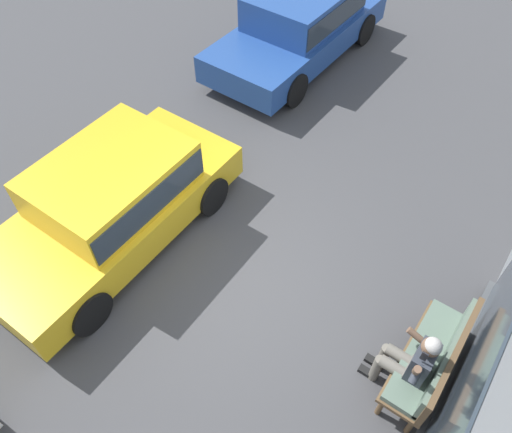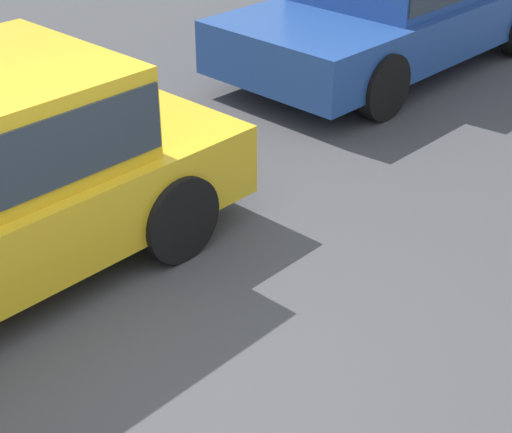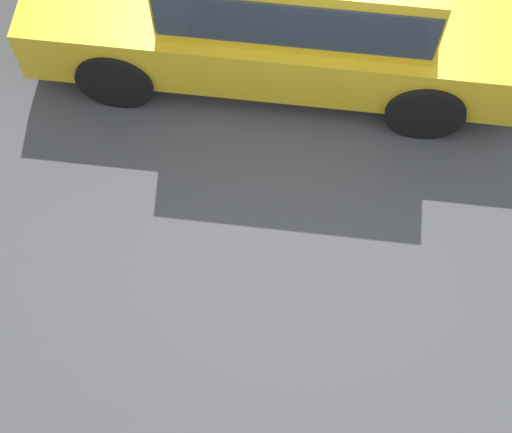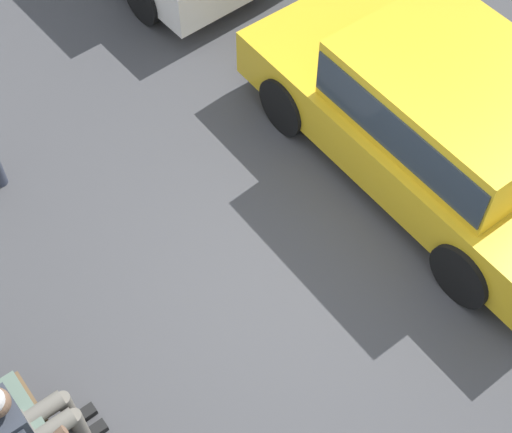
{
  "view_description": "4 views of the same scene",
  "coord_description": "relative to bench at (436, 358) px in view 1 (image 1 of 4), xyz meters",
  "views": [
    {
      "loc": [
        3.08,
        2.6,
        6.33
      ],
      "look_at": [
        -0.43,
        0.1,
        1.17
      ],
      "focal_mm": 35.0,
      "sensor_mm": 36.0,
      "label": 1
    },
    {
      "loc": [
        2.25,
        2.6,
        3.19
      ],
      "look_at": [
        -0.38,
        0.16,
        1.1
      ],
      "focal_mm": 55.0,
      "sensor_mm": 36.0,
      "label": 2
    },
    {
      "loc": [
        0.03,
        2.6,
        5.82
      ],
      "look_at": [
        0.3,
        0.35,
        1.06
      ],
      "focal_mm": 55.0,
      "sensor_mm": 36.0,
      "label": 3
    },
    {
      "loc": [
        -2.75,
        2.6,
        6.44
      ],
      "look_at": [
        0.29,
        0.28,
        1.06
      ],
      "focal_mm": 55.0,
      "sensor_mm": 36.0,
      "label": 4
    }
  ],
  "objects": [
    {
      "name": "parked_car_mid",
      "position": [
        0.53,
        -4.93,
        0.19
      ],
      "size": [
        4.23,
        1.95,
        1.47
      ],
      "color": "gold",
      "rests_on": "ground_plane"
    },
    {
      "name": "bench",
      "position": [
        0.0,
        0.0,
        0.0
      ],
      "size": [
        1.63,
        0.55,
        1.04
      ],
      "color": "brown",
      "rests_on": "ground_plane"
    },
    {
      "name": "person_on_phone",
      "position": [
        0.27,
        -0.23,
        0.12
      ],
      "size": [
        0.73,
        0.74,
        1.38
      ],
      "color": "#6B665B",
      "rests_on": "ground_plane"
    },
    {
      "name": "parked_car_near",
      "position": [
        -5.39,
        -5.33,
        0.22
      ],
      "size": [
        4.63,
        2.06,
        1.51
      ],
      "color": "#23478E",
      "rests_on": "ground_plane"
    },
    {
      "name": "ground_plane",
      "position": [
        0.25,
        -2.9,
        -0.61
      ],
      "size": [
        60.0,
        60.0,
        0.0
      ],
      "primitive_type": "plane",
      "color": "#424244"
    }
  ]
}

